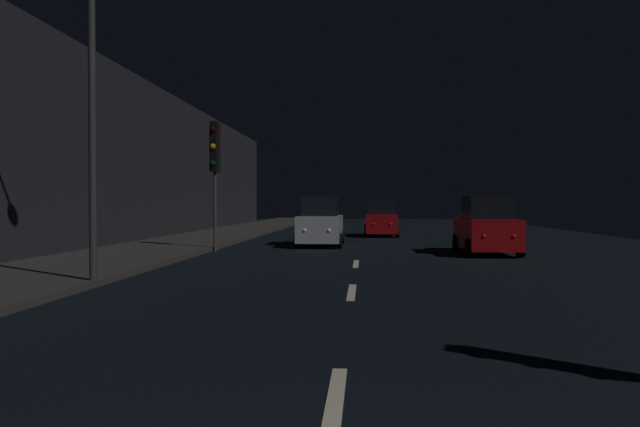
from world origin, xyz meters
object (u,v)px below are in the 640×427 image
at_px(traffic_light_far_left, 215,157).
at_px(car_distant_taillights, 381,220).
at_px(streetlamp_overhead, 110,34).
at_px(car_parked_right_far, 486,227).
at_px(car_approaching_headlights, 321,223).

distance_m(traffic_light_far_left, car_distant_taillights, 12.98).
xyz_separation_m(streetlamp_overhead, car_parked_right_far, (9.84, 9.24, -4.52)).
bearing_deg(car_approaching_headlights, streetlamp_overhead, -15.57).
height_order(streetlamp_overhead, car_approaching_headlights, streetlamp_overhead).
distance_m(car_approaching_headlights, car_parked_right_far, 7.23).
xyz_separation_m(car_approaching_headlights, car_parked_right_far, (6.26, -3.61, -0.01)).
bearing_deg(car_distant_taillights, car_parked_right_far, -162.82).
xyz_separation_m(streetlamp_overhead, car_approaching_headlights, (3.58, 12.85, -4.51)).
bearing_deg(streetlamp_overhead, car_parked_right_far, 43.20).
bearing_deg(car_parked_right_far, car_approaching_headlights, 60.03).
distance_m(car_approaching_headlights, car_distant_taillights, 8.15).
height_order(streetlamp_overhead, car_distant_taillights, streetlamp_overhead).
bearing_deg(car_distant_taillights, car_approaching_headlights, 160.07).
xyz_separation_m(traffic_light_far_left, car_distant_taillights, (6.57, 10.87, -2.66)).
height_order(car_approaching_headlights, car_parked_right_far, car_approaching_headlights).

